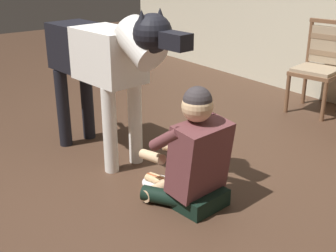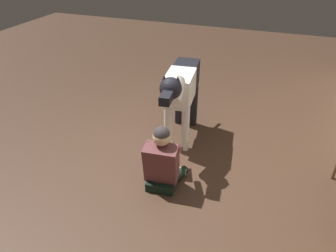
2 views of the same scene
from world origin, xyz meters
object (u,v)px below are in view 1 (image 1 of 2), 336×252
(person_sitting_on_floor, at_px, (194,157))
(hot_dog_on_plate, at_px, (157,180))
(dining_chair_left_of_pair, at_px, (321,62))
(large_dog, at_px, (104,60))

(person_sitting_on_floor, height_order, hot_dog_on_plate, person_sitting_on_floor)
(person_sitting_on_floor, distance_m, hot_dog_on_plate, 0.51)
(dining_chair_left_of_pair, relative_size, person_sitting_on_floor, 1.14)
(person_sitting_on_floor, bearing_deg, dining_chair_left_of_pair, 106.05)
(hot_dog_on_plate, bearing_deg, person_sitting_on_floor, 5.74)
(dining_chair_left_of_pair, bearing_deg, hot_dog_on_plate, -82.94)
(dining_chair_left_of_pair, height_order, hot_dog_on_plate, dining_chair_left_of_pair)
(person_sitting_on_floor, xyz_separation_m, large_dog, (-1.00, -0.10, 0.51))
(dining_chair_left_of_pair, xyz_separation_m, person_sitting_on_floor, (0.68, -2.37, -0.19))
(dining_chair_left_of_pair, height_order, large_dog, large_dog)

